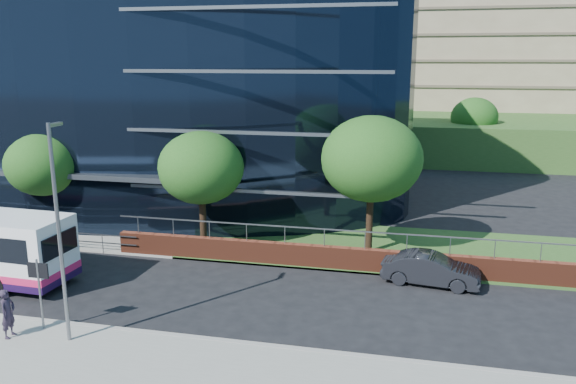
% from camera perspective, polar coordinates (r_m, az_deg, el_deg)
% --- Properties ---
extents(far_forecourt, '(50.00, 8.00, 0.10)m').
position_cam_1_polar(far_forecourt, '(39.62, -25.33, -2.84)').
color(far_forecourt, gray).
rests_on(far_forecourt, ground).
extents(grass_verge, '(36.00, 8.00, 0.12)m').
position_cam_1_polar(grass_verge, '(32.14, 22.76, -6.17)').
color(grass_verge, '#2D511E').
rests_on(grass_verge, ground).
extents(glass_office, '(44.00, 23.10, 16.00)m').
position_cam_1_polar(glass_office, '(45.44, -16.69, 10.01)').
color(glass_office, black).
rests_on(glass_office, ground).
extents(retaining_wall, '(34.00, 0.40, 2.11)m').
position_cam_1_polar(retaining_wall, '(27.96, 16.02, -7.30)').
color(retaining_wall, '#612919').
rests_on(retaining_wall, ground).
extents(apartment_block, '(60.00, 42.00, 30.00)m').
position_cam_1_polar(apartment_block, '(77.38, 23.57, 12.96)').
color(apartment_block, '#2D511E').
rests_on(apartment_block, ground).
extents(street_sign, '(0.85, 0.09, 2.80)m').
position_cam_1_polar(street_sign, '(23.35, -23.99, -8.11)').
color(street_sign, slate).
rests_on(street_sign, pavement_near).
extents(tree_far_b, '(4.29, 4.29, 6.05)m').
position_cam_1_polar(tree_far_b, '(35.78, -23.63, 2.55)').
color(tree_far_b, black).
rests_on(tree_far_b, ground).
extents(tree_far_c, '(4.62, 4.62, 6.51)m').
position_cam_1_polar(tree_far_c, '(30.49, -8.83, 2.44)').
color(tree_far_c, black).
rests_on(tree_far_c, ground).
extents(tree_far_d, '(5.28, 5.28, 7.44)m').
position_cam_1_polar(tree_far_d, '(29.38, 8.49, 3.33)').
color(tree_far_d, black).
rests_on(tree_far_d, ground).
extents(tree_dist_e, '(4.62, 4.62, 6.51)m').
position_cam_1_polar(tree_dist_e, '(59.46, 18.40, 7.21)').
color(tree_dist_e, black).
rests_on(tree_dist_e, ground).
extents(streetlight_east, '(0.15, 0.77, 8.00)m').
position_cam_1_polar(streetlight_east, '(21.34, -22.24, -3.42)').
color(streetlight_east, slate).
rests_on(streetlight_east, pavement_near).
extents(parked_car, '(4.63, 2.15, 1.47)m').
position_cam_1_polar(parked_car, '(27.07, 14.32, -7.61)').
color(parked_car, black).
rests_on(parked_car, ground).
extents(pedestrian, '(0.50, 0.72, 1.87)m').
position_cam_1_polar(pedestrian, '(23.58, -26.58, -10.96)').
color(pedestrian, '#2A2131').
rests_on(pedestrian, pavement_near).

